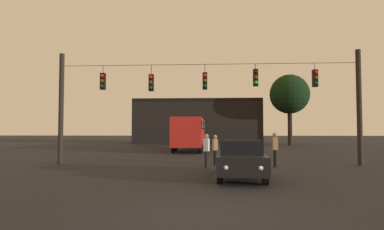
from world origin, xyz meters
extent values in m
plane|color=black|center=(0.00, 24.50, 0.00)|extent=(168.00, 168.00, 0.00)
cylinder|color=black|center=(-8.40, 11.18, 3.18)|extent=(0.28, 0.28, 6.37)
cylinder|color=black|center=(8.40, 11.18, 3.18)|extent=(0.28, 0.28, 6.37)
cylinder|color=black|center=(0.00, 11.18, 5.65)|extent=(16.80, 0.02, 0.02)
cylinder|color=black|center=(-5.95, 11.18, 5.42)|extent=(0.03, 0.03, 0.43)
cube|color=black|center=(-5.95, 11.18, 4.73)|extent=(0.26, 0.32, 0.95)
sphere|color=red|center=(-5.95, 11.00, 5.03)|extent=(0.20, 0.20, 0.20)
sphere|color=#5B3D0C|center=(-5.95, 11.00, 4.73)|extent=(0.20, 0.20, 0.20)
sphere|color=#0C4219|center=(-5.95, 11.00, 4.43)|extent=(0.20, 0.20, 0.20)
cylinder|color=black|center=(-3.13, 11.18, 5.37)|extent=(0.03, 0.03, 0.54)
cube|color=black|center=(-3.13, 11.18, 4.63)|extent=(0.26, 0.32, 0.95)
sphere|color=red|center=(-3.13, 11.00, 4.93)|extent=(0.20, 0.20, 0.20)
sphere|color=#5B3D0C|center=(-3.13, 11.00, 4.63)|extent=(0.20, 0.20, 0.20)
sphere|color=#0C4219|center=(-3.13, 11.00, 4.33)|extent=(0.20, 0.20, 0.20)
cylinder|color=black|center=(-0.07, 11.18, 5.40)|extent=(0.03, 0.03, 0.47)
cube|color=black|center=(-0.07, 11.18, 4.70)|extent=(0.26, 0.32, 0.95)
sphere|color=red|center=(-0.07, 11.00, 5.00)|extent=(0.20, 0.20, 0.20)
sphere|color=#5B3D0C|center=(-0.07, 11.00, 4.70)|extent=(0.20, 0.20, 0.20)
sphere|color=#0C4219|center=(-0.07, 11.00, 4.40)|extent=(0.20, 0.20, 0.20)
cylinder|color=black|center=(2.78, 11.18, 5.49)|extent=(0.03, 0.03, 0.30)
cube|color=black|center=(2.78, 11.18, 4.86)|extent=(0.26, 0.32, 0.95)
sphere|color=#510A0A|center=(2.78, 11.00, 5.16)|extent=(0.20, 0.20, 0.20)
sphere|color=#5B3D0C|center=(2.78, 11.00, 4.86)|extent=(0.20, 0.20, 0.20)
sphere|color=#1EE04C|center=(2.78, 11.00, 4.56)|extent=(0.20, 0.20, 0.20)
cylinder|color=black|center=(6.05, 11.18, 5.45)|extent=(0.03, 0.03, 0.37)
cube|color=black|center=(6.05, 11.18, 4.80)|extent=(0.26, 0.32, 0.95)
sphere|color=red|center=(6.05, 11.00, 5.10)|extent=(0.20, 0.20, 0.20)
sphere|color=#5B3D0C|center=(6.05, 11.00, 4.80)|extent=(0.20, 0.20, 0.20)
sphere|color=#0C4219|center=(6.05, 11.00, 4.50)|extent=(0.20, 0.20, 0.20)
cube|color=#B21E19|center=(-1.76, 24.18, 1.75)|extent=(2.54, 11.01, 2.50)
cube|color=black|center=(-1.76, 24.18, 2.36)|extent=(2.58, 10.35, 0.70)
cylinder|color=black|center=(-2.86, 28.15, 0.50)|extent=(0.28, 1.00, 1.00)
cylinder|color=black|center=(-0.64, 28.14, 0.50)|extent=(0.28, 1.00, 1.00)
cylinder|color=black|center=(-2.88, 21.99, 0.50)|extent=(0.28, 1.00, 1.00)
cylinder|color=black|center=(-0.66, 21.98, 0.50)|extent=(0.28, 1.00, 1.00)
cylinder|color=black|center=(-2.89, 20.01, 0.50)|extent=(0.28, 1.00, 1.00)
cylinder|color=black|center=(-0.67, 20.00, 0.50)|extent=(0.28, 1.00, 1.00)
cube|color=beige|center=(-1.75, 27.48, 2.36)|extent=(2.56, 0.81, 0.56)
cube|color=beige|center=(-1.77, 21.43, 2.36)|extent=(2.56, 0.81, 0.56)
cube|color=black|center=(1.47, 5.92, 0.66)|extent=(2.03, 4.39, 0.68)
cube|color=black|center=(1.48, 6.07, 1.26)|extent=(1.71, 2.41, 0.52)
cylinder|color=black|center=(2.18, 4.46, 0.32)|extent=(0.25, 0.65, 0.64)
cylinder|color=black|center=(0.60, 4.54, 0.32)|extent=(0.25, 0.65, 0.64)
cylinder|color=black|center=(2.34, 7.29, 0.32)|extent=(0.25, 0.65, 0.64)
cylinder|color=black|center=(0.76, 7.38, 0.32)|extent=(0.25, 0.65, 0.64)
sphere|color=white|center=(1.93, 3.79, 0.66)|extent=(0.18, 0.18, 0.18)
sphere|color=white|center=(0.78, 3.85, 0.66)|extent=(0.18, 0.18, 0.18)
cylinder|color=black|center=(0.06, 9.49, 0.43)|extent=(0.14, 0.14, 0.85)
cylinder|color=black|center=(0.02, 9.33, 0.43)|extent=(0.14, 0.14, 0.85)
cube|color=silver|center=(0.04, 9.41, 1.17)|extent=(0.31, 0.40, 0.64)
sphere|color=#8C6B51|center=(0.04, 9.41, 1.61)|extent=(0.23, 0.23, 0.23)
cylinder|color=black|center=(3.60, 10.18, 0.44)|extent=(0.14, 0.14, 0.89)
cylinder|color=black|center=(3.61, 10.02, 0.44)|extent=(0.14, 0.14, 0.89)
cube|color=#997F4C|center=(3.60, 10.10, 1.22)|extent=(0.25, 0.36, 0.66)
sphere|color=#8C6B51|center=(3.60, 10.10, 1.67)|extent=(0.24, 0.24, 0.24)
cylinder|color=black|center=(0.51, 10.71, 0.41)|extent=(0.14, 0.14, 0.82)
cylinder|color=black|center=(0.47, 10.86, 0.41)|extent=(0.14, 0.14, 0.82)
cube|color=#997F4C|center=(0.49, 10.79, 1.13)|extent=(0.32, 0.41, 0.62)
sphere|color=#8C6B51|center=(0.49, 10.79, 1.55)|extent=(0.22, 0.22, 0.22)
cube|color=black|center=(-1.68, 40.66, 2.87)|extent=(17.62, 8.31, 5.73)
cube|color=black|center=(-1.68, 40.66, 5.98)|extent=(17.62, 8.31, 0.50)
cylinder|color=black|center=(10.29, 35.22, 2.39)|extent=(0.55, 0.55, 4.77)
sphere|color=black|center=(10.29, 35.22, 6.53)|extent=(5.03, 5.03, 5.03)
camera|label=1|loc=(0.30, -7.29, 1.91)|focal=30.71mm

